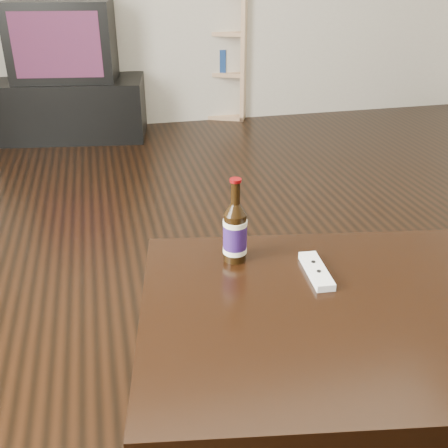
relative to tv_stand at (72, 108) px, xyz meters
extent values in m
cube|color=black|center=(0.89, -2.81, -0.22)|extent=(5.00, 6.00, 0.01)
cube|color=black|center=(0.00, 0.00, 0.00)|extent=(1.12, 0.68, 0.42)
cube|color=black|center=(0.00, 0.00, 0.47)|extent=(0.76, 0.54, 0.53)
cube|color=#A22A1D|center=(-0.03, -0.22, 0.47)|extent=(0.57, 0.09, 0.42)
cube|color=tan|center=(0.76, 0.51, 0.46)|extent=(0.16, 0.32, 1.35)
cube|color=tan|center=(1.39, 0.23, 0.46)|extent=(0.16, 0.32, 1.35)
cube|color=tan|center=(1.08, 0.37, -0.20)|extent=(0.80, 0.60, 0.03)
cube|color=tan|center=(1.14, 0.51, 0.46)|extent=(0.68, 0.32, 1.35)
cube|color=tan|center=(1.08, 0.37, 0.15)|extent=(0.73, 0.54, 0.03)
cube|color=tan|center=(1.08, 0.37, 0.46)|extent=(0.73, 0.54, 0.03)
cube|color=maroon|center=(0.97, 0.40, 0.27)|extent=(0.31, 0.29, 0.20)
cube|color=navy|center=(1.18, 0.30, 0.26)|extent=(0.24, 0.26, 0.18)
cube|color=beige|center=(1.02, 0.38, 0.58)|extent=(0.37, 0.32, 0.20)
cube|color=black|center=(0.85, -3.10, 0.22)|extent=(1.34, 0.92, 0.06)
cylinder|color=black|center=(0.37, -2.74, -0.01)|extent=(0.08, 0.08, 0.40)
cylinder|color=black|center=(0.51, -2.81, 0.32)|extent=(0.07, 0.07, 0.14)
cylinder|color=#261149|center=(0.51, -2.81, 0.32)|extent=(0.08, 0.08, 0.08)
cylinder|color=beige|center=(0.51, -2.81, 0.37)|extent=(0.08, 0.08, 0.01)
cylinder|color=beige|center=(0.51, -2.81, 0.28)|extent=(0.08, 0.08, 0.01)
cone|color=black|center=(0.51, -2.81, 0.40)|extent=(0.07, 0.07, 0.03)
cylinder|color=black|center=(0.51, -2.81, 0.45)|extent=(0.03, 0.03, 0.06)
cylinder|color=maroon|center=(0.51, -2.81, 0.48)|extent=(0.04, 0.04, 0.01)
cube|color=white|center=(0.70, -2.93, 0.26)|extent=(0.06, 0.17, 0.02)
cylinder|color=black|center=(0.70, -2.91, 0.27)|extent=(0.01, 0.01, 0.00)
cylinder|color=black|center=(0.70, -2.95, 0.27)|extent=(0.01, 0.01, 0.00)
camera|label=1|loc=(0.20, -4.00, 0.98)|focal=42.00mm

